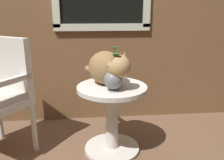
# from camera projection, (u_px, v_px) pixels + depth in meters

# --- Properties ---
(wicker_side_table) EXTENTS (0.57, 0.57, 0.58)m
(wicker_side_table) POSITION_uv_depth(u_px,v_px,m) (112.00, 108.00, 1.97)
(wicker_side_table) COLOR silver
(wicker_side_table) RESTS_ON ground_plane
(cat) EXTENTS (0.38, 0.60, 0.30)m
(cat) POSITION_uv_depth(u_px,v_px,m) (108.00, 67.00, 1.91)
(cat) COLOR olive
(cat) RESTS_ON wicker_side_table
(pewter_vase_with_ivy) EXTENTS (0.14, 0.14, 0.33)m
(pewter_vase_with_ivy) POSITION_uv_depth(u_px,v_px,m) (113.00, 78.00, 1.77)
(pewter_vase_with_ivy) COLOR slate
(pewter_vase_with_ivy) RESTS_ON wicker_side_table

